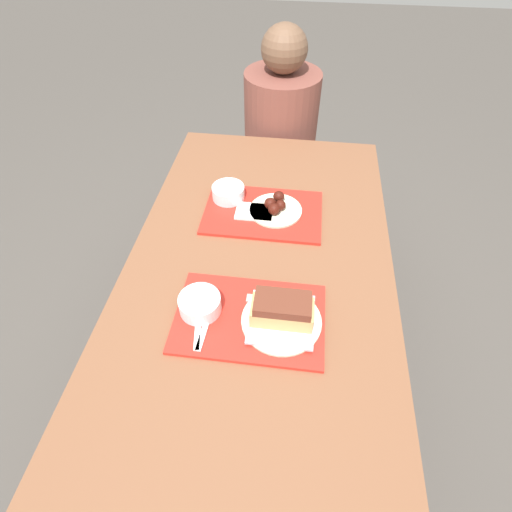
{
  "coord_description": "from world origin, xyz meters",
  "views": [
    {
      "loc": [
        0.1,
        -0.87,
        1.69
      ],
      "look_at": [
        -0.01,
        -0.01,
        0.77
      ],
      "focal_mm": 28.0,
      "sensor_mm": 36.0,
      "label": 1
    }
  ],
  "objects_px": {
    "tray_near": "(249,318)",
    "bowl_coleslaw_near": "(200,303)",
    "brisket_sandwich_plate": "(282,313)",
    "bowl_coleslaw_far": "(228,192)",
    "wings_plate_far": "(276,207)",
    "person_seated_across": "(281,114)",
    "tray_far": "(263,212)"
  },
  "relations": [
    {
      "from": "tray_near",
      "to": "bowl_coleslaw_near",
      "type": "height_order",
      "value": "bowl_coleslaw_near"
    },
    {
      "from": "brisket_sandwich_plate",
      "to": "bowl_coleslaw_near",
      "type": "bearing_deg",
      "value": 176.94
    },
    {
      "from": "bowl_coleslaw_far",
      "to": "wings_plate_far",
      "type": "xyz_separation_m",
      "value": [
        0.18,
        -0.05,
        -0.01
      ]
    },
    {
      "from": "bowl_coleslaw_near",
      "to": "wings_plate_far",
      "type": "xyz_separation_m",
      "value": [
        0.17,
        0.47,
        -0.01
      ]
    },
    {
      "from": "tray_near",
      "to": "wings_plate_far",
      "type": "relative_size",
      "value": 2.22
    },
    {
      "from": "bowl_coleslaw_far",
      "to": "person_seated_across",
      "type": "relative_size",
      "value": 0.18
    },
    {
      "from": "person_seated_across",
      "to": "brisket_sandwich_plate",
      "type": "bearing_deg",
      "value": -85.19
    },
    {
      "from": "bowl_coleslaw_near",
      "to": "wings_plate_far",
      "type": "bearing_deg",
      "value": 69.78
    },
    {
      "from": "tray_far",
      "to": "bowl_coleslaw_far",
      "type": "bearing_deg",
      "value": 155.74
    },
    {
      "from": "wings_plate_far",
      "to": "person_seated_across",
      "type": "relative_size",
      "value": 0.28
    },
    {
      "from": "bowl_coleslaw_near",
      "to": "tray_far",
      "type": "bearing_deg",
      "value": 74.4
    },
    {
      "from": "bowl_coleslaw_far",
      "to": "wings_plate_far",
      "type": "bearing_deg",
      "value": -15.89
    },
    {
      "from": "tray_near",
      "to": "bowl_coleslaw_far",
      "type": "relative_size",
      "value": 3.53
    },
    {
      "from": "tray_near",
      "to": "person_seated_across",
      "type": "xyz_separation_m",
      "value": [
        -0.01,
        1.23,
        0.0
      ]
    },
    {
      "from": "bowl_coleslaw_near",
      "to": "person_seated_across",
      "type": "relative_size",
      "value": 0.18
    },
    {
      "from": "tray_near",
      "to": "bowl_coleslaw_far",
      "type": "bearing_deg",
      "value": 106.03
    },
    {
      "from": "bowl_coleslaw_far",
      "to": "wings_plate_far",
      "type": "height_order",
      "value": "wings_plate_far"
    },
    {
      "from": "tray_far",
      "to": "person_seated_across",
      "type": "distance_m",
      "value": 0.76
    },
    {
      "from": "tray_far",
      "to": "bowl_coleslaw_far",
      "type": "distance_m",
      "value": 0.16
    },
    {
      "from": "brisket_sandwich_plate",
      "to": "wings_plate_far",
      "type": "xyz_separation_m",
      "value": [
        -0.06,
        0.48,
        -0.02
      ]
    },
    {
      "from": "tray_near",
      "to": "brisket_sandwich_plate",
      "type": "relative_size",
      "value": 1.88
    },
    {
      "from": "tray_far",
      "to": "wings_plate_far",
      "type": "height_order",
      "value": "wings_plate_far"
    },
    {
      "from": "tray_far",
      "to": "brisket_sandwich_plate",
      "type": "height_order",
      "value": "brisket_sandwich_plate"
    },
    {
      "from": "wings_plate_far",
      "to": "person_seated_across",
      "type": "distance_m",
      "value": 0.75
    },
    {
      "from": "brisket_sandwich_plate",
      "to": "tray_far",
      "type": "bearing_deg",
      "value": 102.8
    },
    {
      "from": "tray_far",
      "to": "person_seated_across",
      "type": "height_order",
      "value": "person_seated_across"
    },
    {
      "from": "bowl_coleslaw_near",
      "to": "bowl_coleslaw_far",
      "type": "distance_m",
      "value": 0.52
    },
    {
      "from": "tray_near",
      "to": "person_seated_across",
      "type": "bearing_deg",
      "value": 90.49
    },
    {
      "from": "tray_far",
      "to": "bowl_coleslaw_near",
      "type": "height_order",
      "value": "bowl_coleslaw_near"
    },
    {
      "from": "brisket_sandwich_plate",
      "to": "bowl_coleslaw_far",
      "type": "bearing_deg",
      "value": 114.69
    },
    {
      "from": "tray_far",
      "to": "brisket_sandwich_plate",
      "type": "distance_m",
      "value": 0.49
    },
    {
      "from": "bowl_coleslaw_far",
      "to": "tray_near",
      "type": "bearing_deg",
      "value": -73.97
    }
  ]
}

